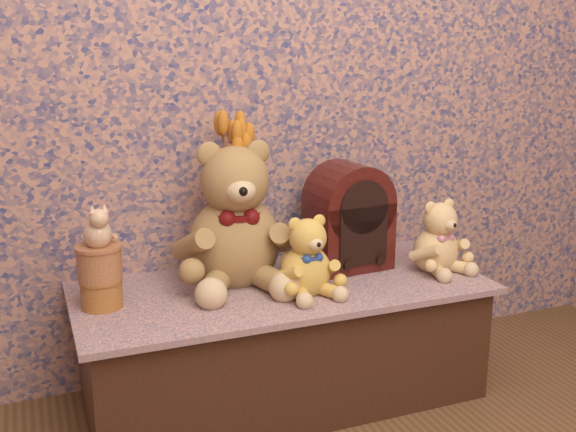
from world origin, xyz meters
The scene contains 10 objects.
display_shelf centered at (0.00, 1.22, 0.20)m, with size 1.31×0.58×0.39m, color navy.
teddy_large centered at (-0.13, 1.31, 0.64)m, with size 0.39×0.47×0.50m, color olive, non-canonical shape.
teddy_medium centered at (0.04, 1.13, 0.53)m, with size 0.21×0.25×0.27m, color gold, non-canonical shape.
teddy_small centered at (0.54, 1.16, 0.53)m, with size 0.21×0.25×0.26m, color tan, non-canonical shape.
cathedral_radio centered at (0.28, 1.31, 0.58)m, with size 0.26×0.19×0.37m, color #3D100B, non-canonical shape.
ceramic_vase centered at (-0.10, 1.36, 0.49)m, with size 0.11×0.11×0.18m, color tan.
dried_stalks centered at (-0.10, 1.36, 0.76)m, with size 0.20×0.20×0.38m, color #C66F1F, non-canonical shape.
biscuit_tin_lower centered at (-0.56, 1.24, 0.44)m, with size 0.12×0.12×0.09m, color gold.
biscuit_tin_upper centered at (-0.56, 1.24, 0.53)m, with size 0.13×0.13×0.10m, color tan.
cat_figurine centered at (-0.56, 1.24, 0.65)m, with size 0.10×0.11×0.13m, color silver, non-canonical shape.
Camera 1 is at (-0.74, -0.70, 1.15)m, focal length 42.40 mm.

